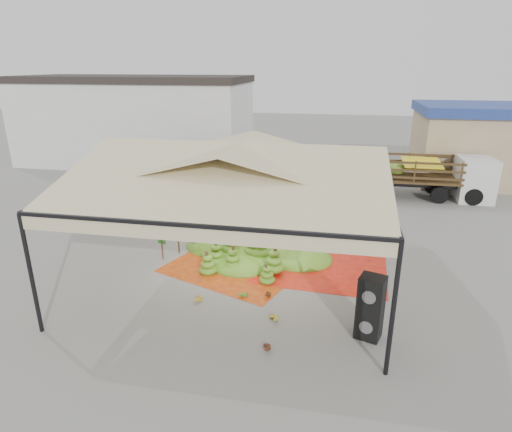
% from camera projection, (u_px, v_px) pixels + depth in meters
% --- Properties ---
extents(ground, '(90.00, 90.00, 0.00)m').
position_uv_depth(ground, '(241.00, 271.00, 13.29)').
color(ground, slate).
rests_on(ground, ground).
extents(canopy_tent, '(8.10, 8.10, 4.00)m').
position_uv_depth(canopy_tent, '(239.00, 167.00, 12.18)').
color(canopy_tent, black).
rests_on(canopy_tent, ground).
extents(building_white, '(14.30, 6.30, 5.40)m').
position_uv_depth(building_white, '(136.00, 120.00, 27.11)').
color(building_white, silver).
rests_on(building_white, ground).
extents(building_tan, '(6.30, 5.30, 4.10)m').
position_uv_depth(building_tan, '(476.00, 143.00, 22.84)').
color(building_tan, tan).
rests_on(building_tan, ground).
extents(tarp_left, '(5.02, 4.91, 0.01)m').
position_uv_depth(tarp_left, '(240.00, 263.00, 13.78)').
color(tarp_left, '#CB5E13').
rests_on(tarp_left, ground).
extents(tarp_right, '(4.27, 4.46, 0.01)m').
position_uv_depth(tarp_right, '(322.00, 261.00, 13.96)').
color(tarp_right, red).
rests_on(tarp_right, ground).
extents(banana_heap, '(6.46, 5.84, 1.15)m').
position_uv_depth(banana_heap, '(260.00, 237.00, 14.35)').
color(banana_heap, '#52821B').
rests_on(banana_heap, ground).
extents(hand_yellow_a, '(0.49, 0.40, 0.22)m').
position_uv_depth(hand_yellow_a, '(195.00, 297.00, 11.58)').
color(hand_yellow_a, gold).
rests_on(hand_yellow_a, ground).
extents(hand_yellow_b, '(0.59, 0.56, 0.21)m').
position_uv_depth(hand_yellow_b, '(271.00, 318.00, 10.65)').
color(hand_yellow_b, '#B78E24').
rests_on(hand_yellow_b, ground).
extents(hand_red_a, '(0.40, 0.33, 0.18)m').
position_uv_depth(hand_red_a, '(265.00, 293.00, 11.83)').
color(hand_red_a, '#522812').
rests_on(hand_red_a, ground).
extents(hand_red_b, '(0.49, 0.43, 0.19)m').
position_uv_depth(hand_red_b, '(263.00, 346.00, 9.59)').
color(hand_red_b, '#531D13').
rests_on(hand_red_b, ground).
extents(hand_green, '(0.54, 0.53, 0.19)m').
position_uv_depth(hand_green, '(242.00, 292.00, 11.85)').
color(hand_green, '#3C7E1A').
rests_on(hand_green, ground).
extents(hanging_bunches, '(4.74, 0.24, 0.20)m').
position_uv_depth(hanging_bunches, '(256.00, 201.00, 11.39)').
color(hanging_bunches, '#3E7E1A').
rests_on(hanging_bunches, ground).
extents(speaker_stack, '(0.69, 0.65, 1.56)m').
position_uv_depth(speaker_stack, '(370.00, 307.00, 9.83)').
color(speaker_stack, black).
rests_on(speaker_stack, ground).
extents(banana_leaves, '(0.96, 1.36, 3.70)m').
position_uv_depth(banana_leaves, '(171.00, 258.00, 14.20)').
color(banana_leaves, '#1E681B').
rests_on(banana_leaves, ground).
extents(vendor, '(0.68, 0.53, 1.67)m').
position_uv_depth(vendor, '(263.00, 200.00, 17.48)').
color(vendor, gray).
rests_on(vendor, ground).
extents(truck_left, '(6.24, 2.79, 2.07)m').
position_uv_depth(truck_left, '(211.00, 166.00, 21.23)').
color(truck_left, '#452917').
rests_on(truck_left, ground).
extents(truck_right, '(5.79, 2.05, 1.99)m').
position_uv_depth(truck_right, '(432.00, 173.00, 20.21)').
color(truck_right, '#4B3319').
rests_on(truck_right, ground).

